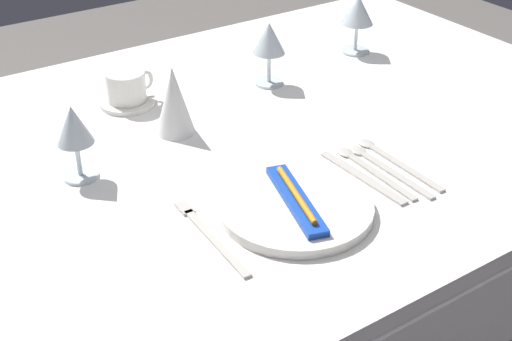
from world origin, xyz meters
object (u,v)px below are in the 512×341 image
coffee_cup_left (127,86)px  dinner_knife (364,178)px  toothbrush_package (296,199)px  wine_glass_right (269,41)px  wine_glass_left (358,13)px  napkin_folded (174,100)px  dinner_plate (296,207)px  spoon_dessert (380,165)px  spoon_tea (389,158)px  fork_outer (208,233)px  wine_glass_centre (74,129)px  spoon_soup (366,166)px

coffee_cup_left → dinner_knife: bearing=-66.8°
toothbrush_package → dinner_knife: (0.16, 0.01, -0.02)m
wine_glass_right → wine_glass_left: bearing=7.4°
napkin_folded → dinner_plate: bearing=-84.6°
spoon_dessert → wine_glass_left: size_ratio=1.51×
dinner_knife → wine_glass_right: (0.09, 0.44, 0.10)m
wine_glass_left → spoon_tea: bearing=-123.6°
fork_outer → wine_glass_centre: 0.31m
toothbrush_package → dinner_knife: bearing=4.7°
wine_glass_left → wine_glass_right: (-0.29, -0.04, 0.00)m
spoon_dessert → wine_glass_left: 0.57m
toothbrush_package → spoon_dessert: (0.22, 0.03, -0.02)m
wine_glass_left → dinner_plate: bearing=-138.3°
dinner_plate → wine_glass_left: 0.74m
spoon_tea → coffee_cup_left: coffee_cup_left is taller
spoon_dessert → napkin_folded: (-0.25, 0.33, 0.07)m
dinner_knife → spoon_dessert: size_ratio=0.98×
spoon_dessert → spoon_tea: (0.03, 0.01, 0.00)m
napkin_folded → toothbrush_package: bearing=-84.6°
dinner_knife → spoon_dessert: 0.06m
toothbrush_package → spoon_soup: size_ratio=0.99×
dinner_knife → dinner_plate: bearing=-175.3°
wine_glass_left → wine_glass_right: size_ratio=0.99×
spoon_tea → napkin_folded: 0.43m
napkin_folded → wine_glass_right: bearing=17.0°
coffee_cup_left → wine_glass_centre: bearing=-131.4°
spoon_tea → dinner_plate: bearing=-170.4°
dinner_knife → wine_glass_left: (0.38, 0.47, 0.10)m
coffee_cup_left → napkin_folded: napkin_folded is taller
spoon_soup → spoon_dessert: same height
fork_outer → spoon_soup: size_ratio=1.09×
fork_outer → coffee_cup_left: (0.10, 0.51, 0.04)m
toothbrush_package → dinner_plate: bearing=0.0°
coffee_cup_left → wine_glass_centre: 0.31m
dinner_plate → napkin_folded: (-0.03, 0.36, 0.06)m
dinner_plate → spoon_soup: (0.19, 0.04, -0.01)m
coffee_cup_left → spoon_soup: bearing=-62.7°
spoon_dessert → spoon_tea: same height
spoon_dessert → spoon_tea: bearing=17.1°
fork_outer → spoon_dessert: size_ratio=1.06×
coffee_cup_left → wine_glass_left: (0.61, -0.05, 0.06)m
wine_glass_left → napkin_folded: size_ratio=1.03×
wine_glass_centre → napkin_folded: wine_glass_centre is taller
dinner_knife → napkin_folded: bearing=119.5°
fork_outer → spoon_soup: (0.35, 0.02, -0.00)m
wine_glass_right → napkin_folded: size_ratio=1.04×
spoon_soup → spoon_tea: (0.06, 0.00, 0.00)m
wine_glass_left → napkin_folded: 0.59m
fork_outer → napkin_folded: napkin_folded is taller
dinner_plate → spoon_dessert: 0.22m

